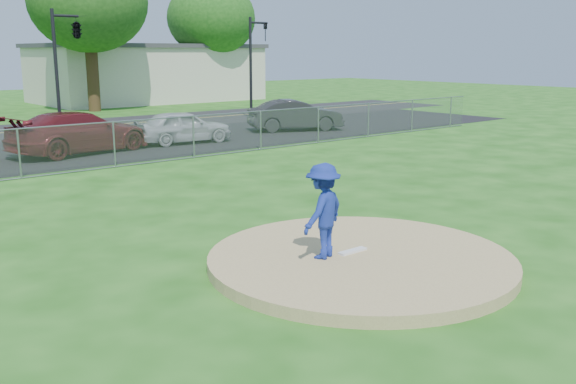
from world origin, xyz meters
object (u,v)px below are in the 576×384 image
tree_far_right (211,7)px  parked_car_pearl (183,127)px  parked_car_charcoal (296,115)px  traffic_signal_center (74,32)px  parked_car_darkred (79,132)px  traffic_signal_right (254,58)px  commercial_building (148,72)px  pitcher (323,211)px

tree_far_right → parked_car_pearl: size_ratio=2.70×
tree_far_right → parked_car_charcoal: 21.58m
tree_far_right → traffic_signal_center: 20.78m
tree_far_right → parked_car_charcoal: tree_far_right is taller
tree_far_right → parked_car_charcoal: (-7.88, -19.08, -6.32)m
parked_car_charcoal → parked_car_pearl: bearing=116.9°
parked_car_darkred → traffic_signal_right: bearing=-74.6°
tree_far_right → parked_car_pearl: bearing=-126.4°
tree_far_right → commercial_building: bearing=143.1°
traffic_signal_right → parked_car_darkred: traffic_signal_right is taller
traffic_signal_right → pitcher: (-14.84, -21.66, -2.33)m
tree_far_right → parked_car_pearl: tree_far_right is taller
tree_far_right → parked_car_darkred: tree_far_right is taller
parked_car_pearl → traffic_signal_center: bearing=22.1°
commercial_building → parked_car_charcoal: commercial_building is taller
traffic_signal_right → pitcher: size_ratio=3.37×
traffic_signal_right → parked_car_charcoal: size_ratio=1.26×
commercial_building → tree_far_right: tree_far_right is taller
commercial_building → traffic_signal_right: size_ratio=2.93×
commercial_building → traffic_signal_center: size_ratio=2.93×
tree_far_right → parked_car_darkred: (-18.66, -19.31, -6.27)m
commercial_building → parked_car_darkred: commercial_building is taller
parked_car_darkred → traffic_signal_center: bearing=-33.3°
parked_car_pearl → parked_car_charcoal: 6.42m
parked_car_darkred → pitcher: bearing=162.1°
parked_car_pearl → pitcher: bearing=164.4°
traffic_signal_center → parked_car_charcoal: size_ratio=1.26×
traffic_signal_center → parked_car_pearl: (1.74, -6.41, -3.92)m
parked_car_darkred → parked_car_pearl: (4.36, -0.09, -0.10)m
tree_far_right → traffic_signal_right: 14.69m
parked_car_darkred → parked_car_charcoal: 10.78m
traffic_signal_center → parked_car_charcoal: bearing=-36.7°
traffic_signal_center → parked_car_charcoal: 10.88m
commercial_building → parked_car_pearl: (-10.29, -22.41, -1.47)m
traffic_signal_center → traffic_signal_right: 10.34m
tree_far_right → traffic_signal_center: tree_far_right is taller
parked_car_charcoal → tree_far_right: bearing=1.5°
commercial_building → parked_car_pearl: 24.70m
commercial_building → parked_car_pearl: size_ratio=4.12×
pitcher → parked_car_pearl: pitcher is taller
commercial_building → pitcher: size_ratio=9.88×
commercial_building → pitcher: commercial_building is taller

